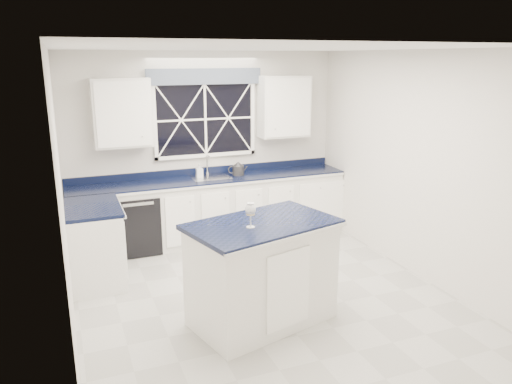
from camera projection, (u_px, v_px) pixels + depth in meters
name	position (u px, v px, depth m)	size (l,w,h in m)	color
ground	(263.00, 297.00, 5.62)	(4.50, 4.50, 0.00)	#AEAFAA
back_wall	(205.00, 146.00, 7.29)	(4.00, 0.10, 2.70)	silver
base_cabinets	(193.00, 216.00, 6.99)	(3.99, 1.60, 0.90)	silver
countertop	(212.00, 179.00, 7.13)	(3.98, 0.64, 0.04)	black
dishwasher	(136.00, 222.00, 6.88)	(0.60, 0.58, 0.82)	black
window	(205.00, 114.00, 7.12)	(1.65, 0.09, 1.26)	black
upper_cabinets	(207.00, 109.00, 6.99)	(3.10, 0.34, 0.90)	silver
faucet	(208.00, 164.00, 7.26)	(0.05, 0.20, 0.30)	silver
island	(262.00, 272.00, 4.98)	(1.60, 1.20, 1.06)	silver
rug	(238.00, 252.00, 6.89)	(1.28, 0.84, 0.02)	#B3B4AF
kettle	(238.00, 169.00, 7.28)	(0.28, 0.21, 0.20)	#303033
wine_glass	(251.00, 211.00, 4.65)	(0.10, 0.10, 0.24)	silver
soap_bottle	(199.00, 171.00, 7.14)	(0.09, 0.09, 0.20)	silver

